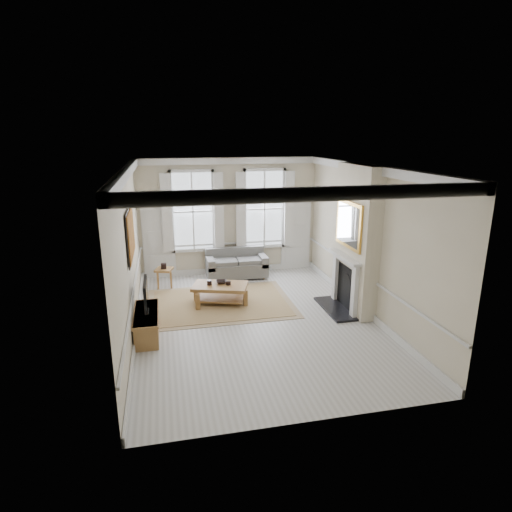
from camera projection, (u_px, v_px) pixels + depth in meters
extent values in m
plane|color=#B7B5AD|center=(255.00, 320.00, 9.59)|extent=(7.20, 7.20, 0.00)
plane|color=white|center=(255.00, 166.00, 8.65)|extent=(7.20, 7.20, 0.00)
plane|color=beige|center=(229.00, 217.00, 12.50)|extent=(5.20, 0.00, 5.20)
plane|color=beige|center=(129.00, 254.00, 8.59)|extent=(0.00, 7.20, 7.20)
plane|color=beige|center=(367.00, 241.00, 9.66)|extent=(0.00, 7.20, 7.20)
cube|color=silver|center=(159.00, 239.00, 12.19)|extent=(0.90, 0.08, 2.30)
cube|color=silver|center=(296.00, 232.00, 13.04)|extent=(0.90, 0.08, 2.30)
cube|color=#AF781E|center=(130.00, 234.00, 8.78)|extent=(0.05, 1.66, 1.06)
cube|color=beige|center=(356.00, 239.00, 9.81)|extent=(0.35, 1.70, 3.38)
cube|color=black|center=(335.00, 308.00, 10.18)|extent=(0.55, 1.50, 0.05)
cube|color=silver|center=(354.00, 294.00, 9.56)|extent=(0.10, 0.18, 1.15)
cube|color=silver|center=(335.00, 279.00, 10.59)|extent=(0.10, 0.18, 1.15)
cube|color=silver|center=(344.00, 257.00, 9.86)|extent=(0.20, 1.45, 0.06)
cube|color=black|center=(346.00, 287.00, 10.09)|extent=(0.02, 0.92, 1.00)
cube|color=gold|center=(348.00, 225.00, 9.67)|extent=(0.06, 1.26, 1.06)
cube|color=slate|center=(237.00, 269.00, 12.41)|extent=(1.73, 0.84, 0.39)
cube|color=slate|center=(235.00, 254.00, 12.61)|extent=(1.73, 0.20, 0.44)
cube|color=slate|center=(210.00, 263.00, 12.18)|extent=(0.20, 0.84, 0.30)
cube|color=slate|center=(262.00, 259.00, 12.50)|extent=(0.20, 0.84, 0.30)
cylinder|color=olive|center=(212.00, 281.00, 12.03)|extent=(0.06, 0.06, 0.08)
cylinder|color=olive|center=(259.00, 271.00, 12.90)|extent=(0.06, 0.06, 0.08)
cube|color=olive|center=(164.00, 270.00, 11.57)|extent=(0.54, 0.54, 0.06)
cube|color=olive|center=(158.00, 281.00, 11.46)|extent=(0.05, 0.05, 0.46)
cube|color=olive|center=(171.00, 280.00, 11.52)|extent=(0.05, 0.05, 0.46)
cube|color=olive|center=(158.00, 277.00, 11.76)|extent=(0.05, 0.05, 0.46)
cube|color=olive|center=(170.00, 276.00, 11.83)|extent=(0.05, 0.05, 0.46)
cube|color=#A18953|center=(220.00, 303.00, 10.55)|extent=(3.50, 2.60, 0.02)
cube|color=olive|center=(220.00, 286.00, 10.43)|extent=(1.48, 1.12, 0.08)
cube|color=olive|center=(199.00, 302.00, 10.12)|extent=(0.10, 0.10, 0.41)
cube|color=olive|center=(244.00, 298.00, 10.34)|extent=(0.10, 0.10, 0.41)
cube|color=olive|center=(197.00, 293.00, 10.64)|extent=(0.10, 0.10, 0.41)
cube|color=olive|center=(240.00, 290.00, 10.87)|extent=(0.10, 0.10, 0.41)
cylinder|color=black|center=(209.00, 283.00, 10.39)|extent=(0.12, 0.12, 0.12)
cylinder|color=black|center=(228.00, 283.00, 10.40)|extent=(0.12, 0.12, 0.09)
imported|color=black|center=(221.00, 282.00, 10.51)|extent=(0.27, 0.27, 0.07)
cube|color=olive|center=(147.00, 324.00, 8.82)|extent=(0.46, 1.44, 0.51)
cube|color=black|center=(147.00, 311.00, 8.75)|extent=(0.08, 0.30, 0.03)
cube|color=black|center=(146.00, 294.00, 8.64)|extent=(0.05, 0.90, 0.55)
cube|color=black|center=(147.00, 294.00, 8.65)|extent=(0.01, 0.83, 0.49)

